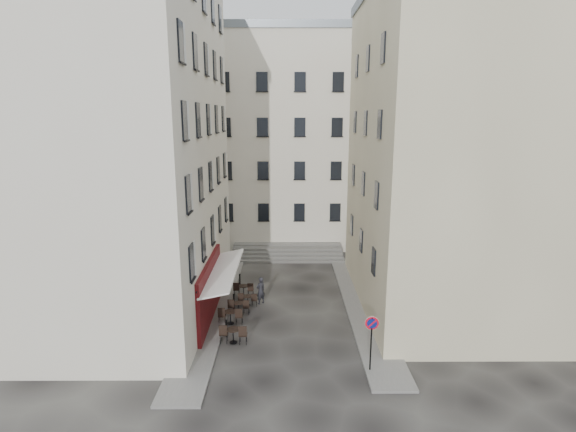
{
  "coord_description": "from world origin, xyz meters",
  "views": [
    {
      "loc": [
        -0.08,
        -22.74,
        11.43
      ],
      "look_at": [
        0.01,
        4.0,
        5.42
      ],
      "focal_mm": 28.0,
      "sensor_mm": 36.0,
      "label": 1
    }
  ],
  "objects_px": {
    "bistro_table_b": "(231,316)",
    "pedestrian": "(261,290)",
    "bistro_table_a": "(233,334)",
    "no_parking_sign": "(372,333)"
  },
  "relations": [
    {
      "from": "bistro_table_a",
      "to": "pedestrian",
      "type": "relative_size",
      "value": 0.83
    },
    {
      "from": "no_parking_sign",
      "to": "bistro_table_b",
      "type": "xyz_separation_m",
      "value": [
        -6.93,
        4.83,
        -1.43
      ]
    },
    {
      "from": "no_parking_sign",
      "to": "bistro_table_b",
      "type": "distance_m",
      "value": 8.57
    },
    {
      "from": "bistro_table_b",
      "to": "pedestrian",
      "type": "distance_m",
      "value": 3.21
    },
    {
      "from": "bistro_table_a",
      "to": "pedestrian",
      "type": "bearing_deg",
      "value": 77.29
    },
    {
      "from": "bistro_table_b",
      "to": "bistro_table_a",
      "type": "bearing_deg",
      "value": -79.42
    },
    {
      "from": "bistro_table_b",
      "to": "pedestrian",
      "type": "height_order",
      "value": "pedestrian"
    },
    {
      "from": "no_parking_sign",
      "to": "bistro_table_a",
      "type": "relative_size",
      "value": 1.9
    },
    {
      "from": "pedestrian",
      "to": "no_parking_sign",
      "type": "bearing_deg",
      "value": 83.01
    },
    {
      "from": "no_parking_sign",
      "to": "bistro_table_a",
      "type": "bearing_deg",
      "value": 159.1
    }
  ]
}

